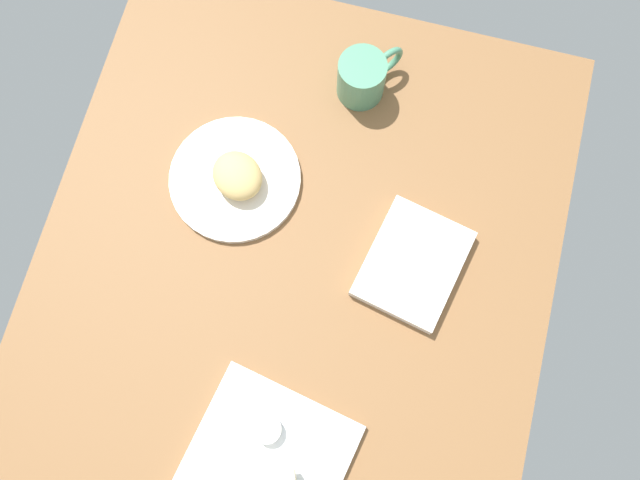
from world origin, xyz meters
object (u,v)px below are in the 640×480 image
at_px(scone_pastry, 237,176).
at_px(sauce_cup, 267,429).
at_px(round_plate, 235,179).
at_px(coffee_mug, 363,77).
at_px(square_plate, 265,464).
at_px(book_stack, 413,264).

distance_m(scone_pastry, sauce_cup, 0.43).
relative_size(round_plate, coffee_mug, 2.01).
bearing_deg(square_plate, round_plate, 21.92).
distance_m(square_plate, coffee_mug, 0.69).
xyz_separation_m(scone_pastry, coffee_mug, (0.24, -0.17, 0.01)).
xyz_separation_m(square_plate, coffee_mug, (0.69, 0.01, 0.04)).
bearing_deg(round_plate, sauce_cup, -156.55).
bearing_deg(book_stack, coffee_mug, 28.33).
height_order(round_plate, coffee_mug, coffee_mug).
relative_size(square_plate, book_stack, 1.12).
height_order(square_plate, book_stack, book_stack).
height_order(sauce_cup, book_stack, sauce_cup).
bearing_deg(coffee_mug, scone_pastry, 144.33).
xyz_separation_m(scone_pastry, square_plate, (-0.45, -0.17, -0.03)).
bearing_deg(round_plate, coffee_mug, -37.43).
xyz_separation_m(round_plate, book_stack, (-0.07, -0.34, 0.01)).
height_order(scone_pastry, square_plate, scone_pastry).
distance_m(sauce_cup, book_stack, 0.37).
bearing_deg(book_stack, scone_pastry, 78.07).
distance_m(round_plate, coffee_mug, 0.30).
relative_size(scone_pastry, book_stack, 0.43).
distance_m(scone_pastry, coffee_mug, 0.29).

